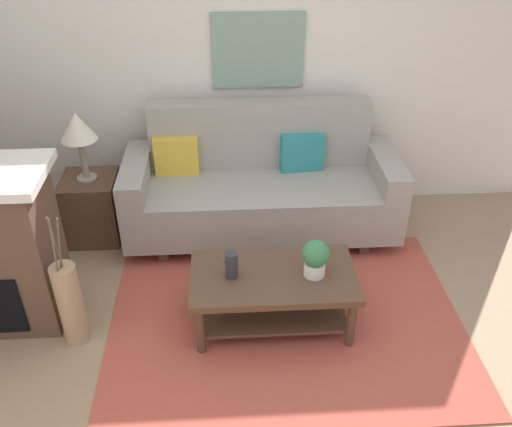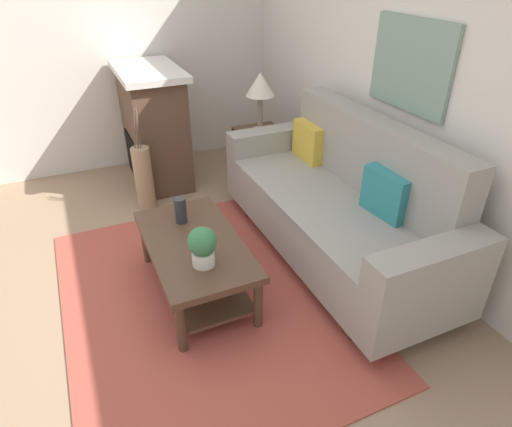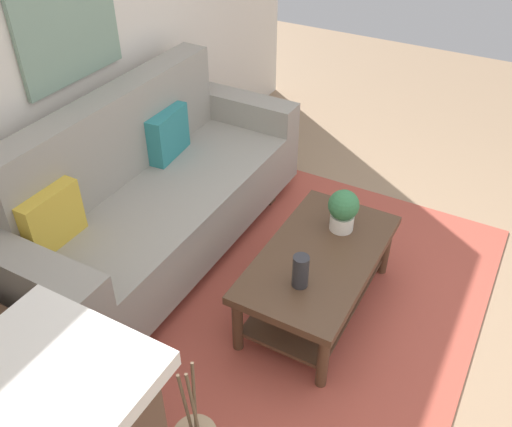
{
  "view_description": "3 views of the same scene",
  "coord_description": "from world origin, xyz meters",
  "px_view_note": "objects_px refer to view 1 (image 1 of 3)",
  "views": [
    {
      "loc": [
        -0.38,
        -2.29,
        2.73
      ],
      "look_at": [
        -0.18,
        1.01,
        0.57
      ],
      "focal_mm": 38.26,
      "sensor_mm": 36.0,
      "label": 1
    },
    {
      "loc": [
        2.29,
        -0.12,
        2.1
      ],
      "look_at": [
        -0.16,
        0.98,
        0.49
      ],
      "focal_mm": 30.9,
      "sensor_mm": 36.0,
      "label": 2
    },
    {
      "loc": [
        -2.29,
        -0.32,
        2.47
      ],
      "look_at": [
        -0.12,
        0.88,
        0.59
      ],
      "focal_mm": 38.71,
      "sensor_mm": 36.0,
      "label": 3
    }
  ],
  "objects_px": {
    "throw_pillow_mustard": "(176,156)",
    "throw_pillow_teal": "(302,152)",
    "framed_painting": "(258,51)",
    "side_table": "(93,208)",
    "coffee_table": "(273,287)",
    "tabletop_vase": "(232,265)",
    "floor_vase": "(71,304)",
    "table_lamp": "(78,129)",
    "potted_plant_tabletop": "(315,257)",
    "couch": "(261,187)"
  },
  "relations": [
    {
      "from": "throw_pillow_mustard",
      "to": "table_lamp",
      "type": "xyz_separation_m",
      "value": [
        -0.72,
        -0.13,
        0.31
      ]
    },
    {
      "from": "couch",
      "to": "coffee_table",
      "type": "xyz_separation_m",
      "value": [
        0.0,
        -1.14,
        -0.12
      ]
    },
    {
      "from": "throw_pillow_mustard",
      "to": "tabletop_vase",
      "type": "relative_size",
      "value": 1.89
    },
    {
      "from": "couch",
      "to": "potted_plant_tabletop",
      "type": "bearing_deg",
      "value": -76.96
    },
    {
      "from": "couch",
      "to": "coffee_table",
      "type": "relative_size",
      "value": 2.03
    },
    {
      "from": "throw_pillow_teal",
      "to": "framed_painting",
      "type": "bearing_deg",
      "value": 135.56
    },
    {
      "from": "couch",
      "to": "throw_pillow_teal",
      "type": "height_order",
      "value": "couch"
    },
    {
      "from": "couch",
      "to": "side_table",
      "type": "relative_size",
      "value": 3.98
    },
    {
      "from": "side_table",
      "to": "floor_vase",
      "type": "distance_m",
      "value": 1.21
    },
    {
      "from": "throw_pillow_mustard",
      "to": "table_lamp",
      "type": "distance_m",
      "value": 0.8
    },
    {
      "from": "coffee_table",
      "to": "table_lamp",
      "type": "xyz_separation_m",
      "value": [
        -1.42,
        1.14,
        0.68
      ]
    },
    {
      "from": "throw_pillow_teal",
      "to": "framed_painting",
      "type": "relative_size",
      "value": 0.48
    },
    {
      "from": "potted_plant_tabletop",
      "to": "side_table",
      "type": "height_order",
      "value": "potted_plant_tabletop"
    },
    {
      "from": "floor_vase",
      "to": "side_table",
      "type": "bearing_deg",
      "value": 94.13
    },
    {
      "from": "table_lamp",
      "to": "floor_vase",
      "type": "xyz_separation_m",
      "value": [
        0.09,
        -1.21,
        -0.69
      ]
    },
    {
      "from": "coffee_table",
      "to": "table_lamp",
      "type": "distance_m",
      "value": 1.94
    },
    {
      "from": "floor_vase",
      "to": "coffee_table",
      "type": "bearing_deg",
      "value": 3.11
    },
    {
      "from": "table_lamp",
      "to": "framed_painting",
      "type": "relative_size",
      "value": 0.76
    },
    {
      "from": "side_table",
      "to": "table_lamp",
      "type": "distance_m",
      "value": 0.71
    },
    {
      "from": "throw_pillow_mustard",
      "to": "framed_painting",
      "type": "distance_m",
      "value": 1.08
    },
    {
      "from": "throw_pillow_teal",
      "to": "potted_plant_tabletop",
      "type": "bearing_deg",
      "value": -93.49
    },
    {
      "from": "potted_plant_tabletop",
      "to": "table_lamp",
      "type": "bearing_deg",
      "value": 145.57
    },
    {
      "from": "framed_painting",
      "to": "potted_plant_tabletop",
      "type": "bearing_deg",
      "value": -80.62
    },
    {
      "from": "coffee_table",
      "to": "tabletop_vase",
      "type": "height_order",
      "value": "tabletop_vase"
    },
    {
      "from": "potted_plant_tabletop",
      "to": "couch",
      "type": "bearing_deg",
      "value": 103.04
    },
    {
      "from": "couch",
      "to": "coffee_table",
      "type": "height_order",
      "value": "couch"
    },
    {
      "from": "throw_pillow_teal",
      "to": "coffee_table",
      "type": "bearing_deg",
      "value": -105.24
    },
    {
      "from": "tabletop_vase",
      "to": "potted_plant_tabletop",
      "type": "bearing_deg",
      "value": -1.32
    },
    {
      "from": "throw_pillow_mustard",
      "to": "side_table",
      "type": "height_order",
      "value": "throw_pillow_mustard"
    },
    {
      "from": "coffee_table",
      "to": "floor_vase",
      "type": "bearing_deg",
      "value": -176.89
    },
    {
      "from": "throw_pillow_teal",
      "to": "framed_painting",
      "type": "height_order",
      "value": "framed_painting"
    },
    {
      "from": "table_lamp",
      "to": "throw_pillow_teal",
      "type": "bearing_deg",
      "value": 4.33
    },
    {
      "from": "side_table",
      "to": "framed_painting",
      "type": "height_order",
      "value": "framed_painting"
    },
    {
      "from": "floor_vase",
      "to": "throw_pillow_teal",
      "type": "bearing_deg",
      "value": 38.7
    },
    {
      "from": "framed_painting",
      "to": "table_lamp",
      "type": "bearing_deg",
      "value": -161.46
    },
    {
      "from": "throw_pillow_mustard",
      "to": "throw_pillow_teal",
      "type": "bearing_deg",
      "value": 0.0
    },
    {
      "from": "throw_pillow_mustard",
      "to": "side_table",
      "type": "xyz_separation_m",
      "value": [
        -0.72,
        -0.13,
        -0.4
      ]
    },
    {
      "from": "tabletop_vase",
      "to": "side_table",
      "type": "relative_size",
      "value": 0.34
    },
    {
      "from": "framed_painting",
      "to": "side_table",
      "type": "bearing_deg",
      "value": -161.46
    },
    {
      "from": "coffee_table",
      "to": "tabletop_vase",
      "type": "relative_size",
      "value": 5.79
    },
    {
      "from": "tabletop_vase",
      "to": "potted_plant_tabletop",
      "type": "xyz_separation_m",
      "value": [
        0.54,
        -0.01,
        0.05
      ]
    },
    {
      "from": "potted_plant_tabletop",
      "to": "throw_pillow_teal",
      "type": "bearing_deg",
      "value": 86.51
    },
    {
      "from": "side_table",
      "to": "framed_painting",
      "type": "distance_m",
      "value": 1.88
    },
    {
      "from": "table_lamp",
      "to": "tabletop_vase",
      "type": "bearing_deg",
      "value": -45.0
    },
    {
      "from": "throw_pillow_teal",
      "to": "potted_plant_tabletop",
      "type": "xyz_separation_m",
      "value": [
        -0.08,
        -1.29,
        -0.11
      ]
    },
    {
      "from": "couch",
      "to": "throw_pillow_teal",
      "type": "bearing_deg",
      "value": 19.87
    },
    {
      "from": "coffee_table",
      "to": "throw_pillow_mustard",
      "type": "bearing_deg",
      "value": 118.77
    },
    {
      "from": "table_lamp",
      "to": "floor_vase",
      "type": "distance_m",
      "value": 1.39
    },
    {
      "from": "throw_pillow_mustard",
      "to": "couch",
      "type": "bearing_deg",
      "value": -10.24
    },
    {
      "from": "table_lamp",
      "to": "potted_plant_tabletop",
      "type": "bearing_deg",
      "value": -34.43
    }
  ]
}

